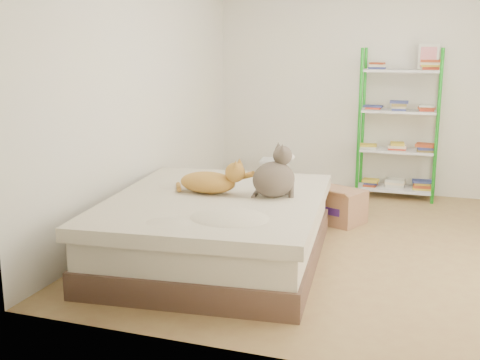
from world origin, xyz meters
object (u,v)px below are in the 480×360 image
at_px(grey_cat, 274,172).
at_px(shelf_unit, 399,129).
at_px(orange_cat, 208,180).
at_px(white_bin, 275,175).
at_px(cardboard_box, 338,206).
at_px(bed, 217,229).

distance_m(grey_cat, shelf_unit, 2.58).
bearing_deg(orange_cat, grey_cat, 2.90).
bearing_deg(shelf_unit, orange_cat, -118.10).
relative_size(orange_cat, white_bin, 1.44).
relative_size(grey_cat, cardboard_box, 0.70).
bearing_deg(orange_cat, bed, -44.43).
distance_m(orange_cat, grey_cat, 0.56).
bearing_deg(grey_cat, orange_cat, 59.18).
distance_m(bed, grey_cat, 0.67).
height_order(orange_cat, grey_cat, grey_cat).
xyz_separation_m(orange_cat, shelf_unit, (1.33, 2.50, 0.15)).
bearing_deg(bed, orange_cat, 130.91).
bearing_deg(bed, cardboard_box, 55.47).
bearing_deg(orange_cat, cardboard_box, 54.39).
relative_size(bed, orange_cat, 4.02).
bearing_deg(shelf_unit, bed, -115.02).
distance_m(orange_cat, white_bin, 2.36).
bearing_deg(grey_cat, shelf_unit, -52.65).
distance_m(shelf_unit, cardboard_box, 1.45).
bearing_deg(bed, grey_cat, 12.98).
distance_m(bed, white_bin, 2.44).
xyz_separation_m(grey_cat, shelf_unit, (0.78, 2.46, 0.05)).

